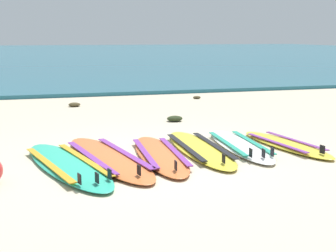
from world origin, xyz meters
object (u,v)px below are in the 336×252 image
at_px(surfboard_3, 199,148).
at_px(surfboard_4, 240,145).
at_px(surfboard_0, 67,164).
at_px(surfboard_5, 286,144).
at_px(surfboard_1, 108,157).
at_px(surfboard_2, 160,154).

height_order(surfboard_3, surfboard_4, same).
relative_size(surfboard_0, surfboard_5, 1.30).
bearing_deg(surfboard_1, surfboard_2, -2.88).
distance_m(surfboard_1, surfboard_3, 1.32).
xyz_separation_m(surfboard_3, surfboard_5, (1.29, -0.09, 0.00)).
distance_m(surfboard_0, surfboard_5, 3.14).
relative_size(surfboard_1, surfboard_5, 1.35).
relative_size(surfboard_3, surfboard_4, 1.07).
bearing_deg(surfboard_2, surfboard_5, 2.59).
bearing_deg(surfboard_3, surfboard_4, 2.73).
bearing_deg(surfboard_3, surfboard_0, -169.27).
xyz_separation_m(surfboard_2, surfboard_4, (1.24, 0.21, 0.00)).
relative_size(surfboard_2, surfboard_4, 1.03).
bearing_deg(surfboard_4, surfboard_5, -10.25).
distance_m(surfboard_1, surfboard_2, 0.69).
xyz_separation_m(surfboard_1, surfboard_2, (0.69, -0.03, 0.00)).
distance_m(surfboard_3, surfboard_4, 0.62).
distance_m(surfboard_1, surfboard_5, 2.60).
bearing_deg(surfboard_0, surfboard_4, 8.73).
distance_m(surfboard_2, surfboard_4, 1.26).
distance_m(surfboard_1, surfboard_4, 1.94).
relative_size(surfboard_1, surfboard_2, 1.18).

